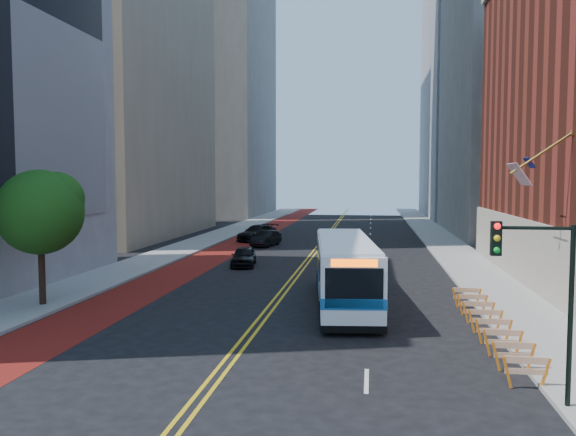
{
  "coord_description": "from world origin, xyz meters",
  "views": [
    {
      "loc": [
        4.9,
        -19.52,
        6.39
      ],
      "look_at": [
        0.79,
        8.0,
        4.44
      ],
      "focal_mm": 35.0,
      "sensor_mm": 36.0,
      "label": 1
    }
  ],
  "objects_px": {
    "traffic_signal": "(538,277)",
    "transit_bus": "(345,270)",
    "street_tree": "(42,209)",
    "car_c": "(257,233)",
    "car_a": "(244,256)",
    "car_b": "(266,238)"
  },
  "relations": [
    {
      "from": "transit_bus",
      "to": "car_c",
      "type": "relative_size",
      "value": 2.26
    },
    {
      "from": "traffic_signal",
      "to": "transit_bus",
      "type": "bearing_deg",
      "value": 115.22
    },
    {
      "from": "street_tree",
      "to": "car_c",
      "type": "relative_size",
      "value": 1.22
    },
    {
      "from": "street_tree",
      "to": "transit_bus",
      "type": "distance_m",
      "value": 15.41
    },
    {
      "from": "traffic_signal",
      "to": "car_a",
      "type": "height_order",
      "value": "traffic_signal"
    },
    {
      "from": "car_a",
      "to": "car_c",
      "type": "xyz_separation_m",
      "value": [
        -2.42,
        16.8,
        0.09
      ]
    },
    {
      "from": "transit_bus",
      "to": "car_b",
      "type": "xyz_separation_m",
      "value": [
        -8.57,
        23.77,
        -1.02
      ]
    },
    {
      "from": "transit_bus",
      "to": "car_b",
      "type": "height_order",
      "value": "transit_bus"
    },
    {
      "from": "traffic_signal",
      "to": "car_b",
      "type": "xyz_separation_m",
      "value": [
        -14.41,
        36.18,
        -2.99
      ]
    },
    {
      "from": "traffic_signal",
      "to": "car_c",
      "type": "relative_size",
      "value": 0.92
    },
    {
      "from": "traffic_signal",
      "to": "street_tree",
      "type": "bearing_deg",
      "value": 155.18
    },
    {
      "from": "car_b",
      "to": "car_c",
      "type": "bearing_deg",
      "value": 122.53
    },
    {
      "from": "street_tree",
      "to": "car_a",
      "type": "xyz_separation_m",
      "value": [
        6.88,
        14.36,
        -4.2
      ]
    },
    {
      "from": "car_c",
      "to": "car_b",
      "type": "bearing_deg",
      "value": -47.55
    },
    {
      "from": "street_tree",
      "to": "car_c",
      "type": "distance_m",
      "value": 31.75
    },
    {
      "from": "car_b",
      "to": "car_c",
      "type": "height_order",
      "value": "car_c"
    },
    {
      "from": "street_tree",
      "to": "car_a",
      "type": "relative_size",
      "value": 1.61
    },
    {
      "from": "car_a",
      "to": "transit_bus",
      "type": "bearing_deg",
      "value": -63.28
    },
    {
      "from": "car_c",
      "to": "street_tree",
      "type": "bearing_deg",
      "value": -77.06
    },
    {
      "from": "street_tree",
      "to": "car_a",
      "type": "bearing_deg",
      "value": 64.39
    },
    {
      "from": "street_tree",
      "to": "car_b",
      "type": "relative_size",
      "value": 1.5
    },
    {
      "from": "transit_bus",
      "to": "car_a",
      "type": "bearing_deg",
      "value": 118.35
    }
  ]
}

